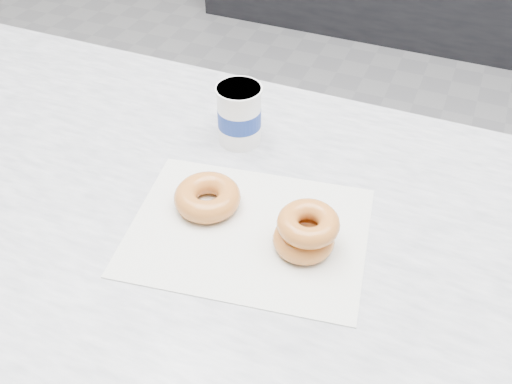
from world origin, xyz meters
The scene contains 6 objects.
ground centered at (0.00, 0.00, 0.00)m, with size 5.00×5.00×0.00m, color #969699.
counter centered at (0.00, -0.60, 0.45)m, with size 3.06×0.76×0.90m.
wax_paper centered at (0.10, -0.61, 0.90)m, with size 0.34×0.26×0.00m, color silver.
donut_single centered at (0.02, -0.59, 0.92)m, with size 0.10×0.10×0.03m, color #CC8638.
donut_stack centered at (0.18, -0.61, 0.93)m, with size 0.12×0.12×0.06m.
coffee_cup centered at (0.00, -0.42, 0.95)m, with size 0.09×0.09×0.10m.
Camera 1 is at (0.33, -1.14, 1.50)m, focal length 40.00 mm.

